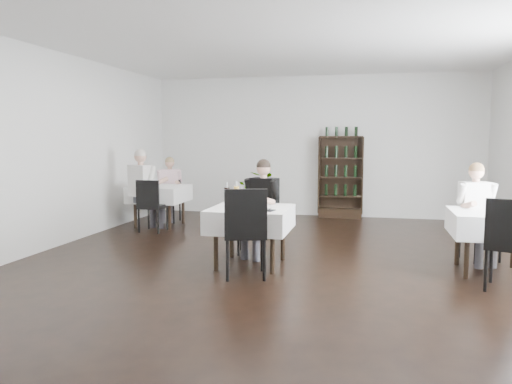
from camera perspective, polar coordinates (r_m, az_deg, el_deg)
room_shell at (r=6.40m, az=2.00°, el=4.62°), size 9.00×9.00×9.00m
wine_shelf at (r=10.64m, az=9.66°, el=1.62°), size 0.90×0.28×1.75m
main_table at (r=6.55m, az=-0.61°, el=-3.07°), size 1.03×1.03×0.77m
left_table at (r=9.67m, az=-10.97°, el=-0.20°), size 0.98×0.98×0.77m
right_table at (r=6.82m, az=25.40°, el=-3.31°), size 0.98×0.98×0.77m
potted_tree at (r=10.77m, az=0.55°, el=-0.18°), size 0.99×0.90×0.97m
main_chair_far at (r=7.32m, az=-0.42°, el=-2.85°), size 0.48×0.48×0.92m
main_chair_near at (r=5.93m, az=-1.21°, el=-4.03°), size 0.61×0.62×1.09m
left_chair_far at (r=10.21m, az=-9.89°, el=-0.33°), size 0.44×0.45×0.93m
left_chair_near at (r=9.07m, az=-11.93°, el=-1.16°), size 0.44×0.45×0.94m
right_chair_far at (r=7.56m, az=23.94°, el=-3.05°), size 0.56×0.56×0.93m
right_chair_near at (r=6.07m, az=27.00°, el=-4.79°), size 0.60×0.61×1.03m
diner_main at (r=7.01m, az=0.57°, el=-0.97°), size 0.60×0.64×1.38m
diner_left_far at (r=10.25m, az=-9.87°, el=0.92°), size 0.53×0.55×1.30m
diner_left_near at (r=9.24m, az=-12.67°, el=0.98°), size 0.66×0.69×1.49m
diner_right_far at (r=7.26m, az=23.98°, el=-1.40°), size 0.58×0.61×1.35m
plate_far at (r=6.75m, az=0.05°, el=-1.37°), size 0.30×0.30×0.07m
plate_near at (r=6.39m, az=-0.92°, el=-1.80°), size 0.29×0.29×0.07m
pilsner_dark at (r=6.51m, az=-3.36°, el=-0.61°), size 0.08×0.08×0.33m
pilsner_lager at (r=6.64m, az=-2.26°, el=-0.46°), size 0.08×0.08×0.33m
coke_bottle at (r=6.50m, az=-1.68°, el=-0.84°), size 0.07×0.07×0.27m
napkin_cutlery at (r=6.25m, az=1.16°, el=-2.08°), size 0.23×0.22×0.02m
pepper_mill at (r=6.80m, az=27.07°, el=-1.69°), size 0.05×0.05×0.11m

